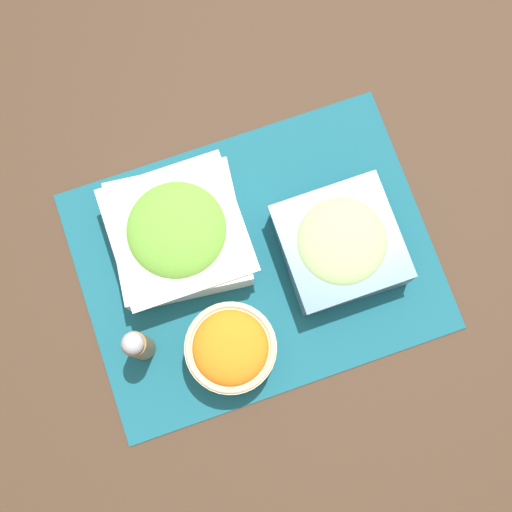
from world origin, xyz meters
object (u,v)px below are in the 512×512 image
at_px(carrot_bowl, 231,349).
at_px(cucumber_bowl, 340,244).
at_px(pepper_shaker, 138,346).
at_px(lettuce_bowl, 178,233).

distance_m(carrot_bowl, cucumber_bowl, 0.20).
height_order(carrot_bowl, pepper_shaker, pepper_shaker).
relative_size(carrot_bowl, cucumber_bowl, 0.76).
relative_size(lettuce_bowl, pepper_shaker, 1.81).
bearing_deg(lettuce_bowl, carrot_bowl, 95.98).
xyz_separation_m(carrot_bowl, pepper_shaker, (0.11, -0.04, 0.01)).
height_order(lettuce_bowl, cucumber_bowl, lettuce_bowl).
distance_m(carrot_bowl, pepper_shaker, 0.12).
bearing_deg(carrot_bowl, lettuce_bowl, -84.02).
bearing_deg(pepper_shaker, lettuce_bowl, -126.32).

